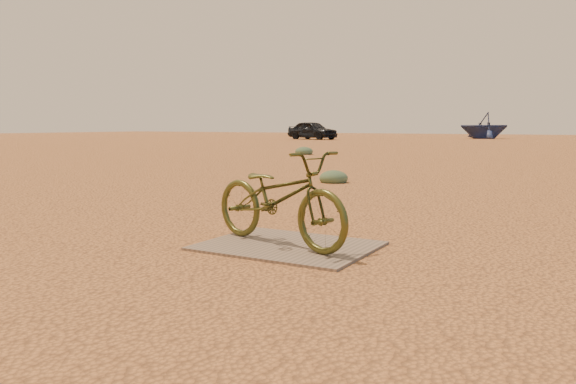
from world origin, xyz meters
The scene contains 8 objects.
ground centered at (0.00, 0.00, 0.00)m, with size 120.00×120.00×0.00m, color #CA7B40.
plywood_board centered at (0.32, 0.37, 0.01)m, with size 1.42×1.10×0.02m, color #836B56.
bicycle centered at (0.25, 0.34, 0.43)m, with size 0.54×1.54×0.81m, color #45461A.
car centered at (-15.52, 31.62, 0.64)m, with size 1.52×3.77×1.29m, color black.
boat_near_left centered at (-20.54, 40.82, 0.50)m, with size 3.43×4.80×1.00m, color white.
boat_far_left centered at (-5.39, 39.62, 0.98)m, with size 3.22×3.73×1.96m, color navy.
kale_a centered at (-1.63, 5.46, 0.00)m, with size 0.52×0.52×0.29m, color #5D734D.
kale_c centered at (-6.61, 13.64, 0.00)m, with size 0.63×0.63×0.34m, color #5D734D.
Camera 1 is at (2.65, -3.73, 1.04)m, focal length 35.00 mm.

